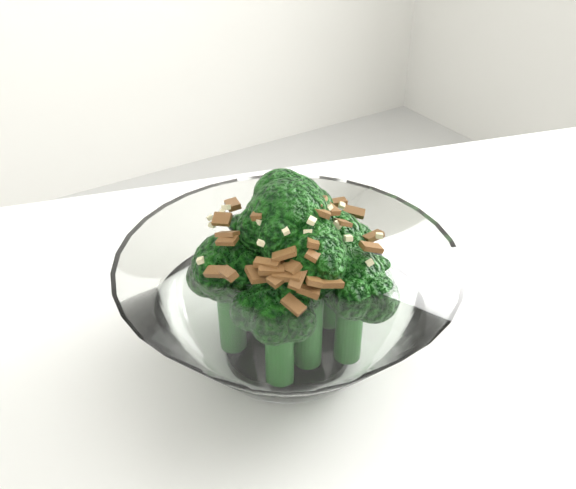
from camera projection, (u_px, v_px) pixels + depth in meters
broccoli_dish at (289, 293)px, 0.48m from camera, size 0.25×0.25×0.15m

